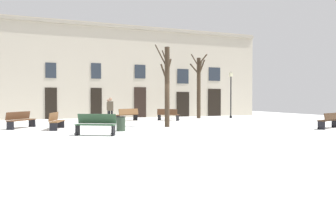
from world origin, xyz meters
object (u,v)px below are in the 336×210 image
at_px(bench_facing_shops, 56,121).
at_px(litter_bin, 121,124).
at_px(bench_back_to_back_right, 127,115).
at_px(person_crossing_plaza, 110,109).
at_px(streetlamp, 231,90).
at_px(bench_far_corner, 168,115).
at_px(bench_by_litter_bin, 330,120).
at_px(bench_back_to_back_left, 21,120).
at_px(bench_near_center_tree, 96,124).
at_px(person_by_shop_door, 108,108).
at_px(tree_center, 167,84).
at_px(tree_near_facade, 199,85).

bearing_deg(bench_facing_shops, litter_bin, -110.37).
height_order(bench_back_to_back_right, person_crossing_plaza, person_crossing_plaza).
distance_m(streetlamp, litter_bin, 13.19).
xyz_separation_m(streetlamp, bench_far_corner, (-6.13, -1.10, -2.00)).
distance_m(litter_bin, bench_by_litter_bin, 11.31).
height_order(streetlamp, bench_back_to_back_left, streetlamp).
relative_size(bench_near_center_tree, bench_back_to_back_left, 0.96).
height_order(bench_back_to_back_left, person_by_shop_door, person_by_shop_door).
bearing_deg(bench_back_to_back_left, bench_back_to_back_right, -32.46).
bearing_deg(bench_by_litter_bin, streetlamp, -108.46).
xyz_separation_m(tree_center, bench_near_center_tree, (-4.24, -2.85, -1.97)).
bearing_deg(bench_back_to_back_right, bench_back_to_back_left, -3.67).
bearing_deg(streetlamp, bench_back_to_back_right, -175.62).
bearing_deg(person_crossing_plaza, tree_center, 134.09).
height_order(tree_near_facade, person_by_shop_door, tree_near_facade).
distance_m(bench_back_to_back_left, person_by_shop_door, 7.42).
distance_m(tree_center, bench_back_to_back_left, 8.40).
xyz_separation_m(bench_near_center_tree, bench_facing_shops, (-1.83, 3.34, -0.04)).
bearing_deg(bench_near_center_tree, bench_by_litter_bin, 21.67).
distance_m(streetlamp, bench_back_to_back_left, 16.46).
bearing_deg(bench_facing_shops, bench_by_litter_bin, -96.27).
bearing_deg(bench_back_to_back_right, tree_center, 72.63).
bearing_deg(tree_near_facade, bench_far_corner, -152.76).
bearing_deg(bench_facing_shops, person_by_shop_door, -18.17).
height_order(streetlamp, person_crossing_plaza, streetlamp).
distance_m(tree_near_facade, person_crossing_plaza, 8.50).
height_order(bench_back_to_back_left, person_crossing_plaza, person_crossing_plaza).
relative_size(bench_back_to_back_right, bench_near_center_tree, 1.04).
bearing_deg(tree_center, streetlamp, 37.56).
relative_size(tree_center, bench_by_litter_bin, 2.53).
distance_m(bench_by_litter_bin, person_by_shop_door, 15.13).
relative_size(tree_near_facade, litter_bin, 7.27).
distance_m(bench_back_to_back_left, bench_facing_shops, 2.29).
distance_m(bench_by_litter_bin, bench_far_corner, 10.83).
relative_size(bench_near_center_tree, person_crossing_plaza, 1.03).
distance_m(bench_by_litter_bin, bench_facing_shops, 14.85).
height_order(tree_near_facade, streetlamp, tree_near_facade).
xyz_separation_m(bench_by_litter_bin, person_crossing_plaza, (-10.94, 7.71, 0.50)).
height_order(tree_center, person_by_shop_door, tree_center).
xyz_separation_m(bench_back_to_back_left, person_crossing_plaza, (5.19, 2.17, 0.49)).
xyz_separation_m(litter_bin, bench_back_to_back_left, (-5.06, 3.16, 0.11)).
distance_m(bench_by_litter_bin, bench_near_center_tree, 12.43).
bearing_deg(bench_far_corner, bench_near_center_tree, 98.17).
xyz_separation_m(bench_near_center_tree, bench_far_corner, (5.92, 7.76, -0.04)).
relative_size(streetlamp, bench_back_to_back_left, 2.17).
distance_m(tree_center, bench_near_center_tree, 5.48).
bearing_deg(bench_far_corner, bench_facing_shops, 75.20).
relative_size(bench_back_to_back_left, person_by_shop_door, 1.12).
bearing_deg(person_crossing_plaza, bench_far_corner, -158.87).
xyz_separation_m(tree_center, bench_back_to_back_left, (-7.97, 1.77, -2.00)).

